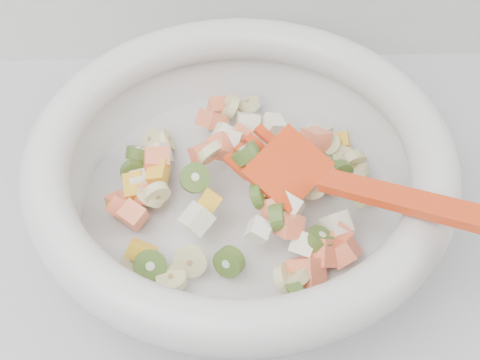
{
  "coord_description": "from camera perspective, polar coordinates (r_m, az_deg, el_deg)",
  "views": [
    {
      "loc": [
        0.0,
        1.12,
        1.38
      ],
      "look_at": [
        0.01,
        1.5,
        0.95
      ],
      "focal_mm": 50.0,
      "sensor_mm": 36.0,
      "label": 1
    }
  ],
  "objects": [
    {
      "name": "mixing_bowl",
      "position": [
        0.57,
        0.05,
        0.54
      ],
      "size": [
        0.41,
        0.36,
        0.15
      ],
      "color": "silver",
      "rests_on": "counter"
    }
  ]
}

